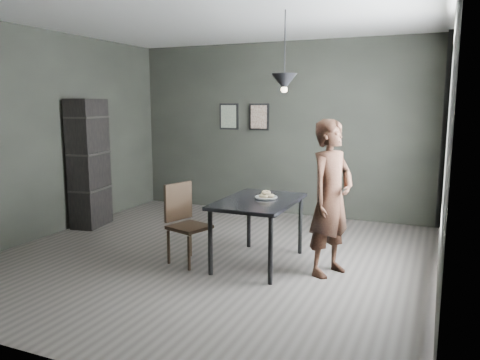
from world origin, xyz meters
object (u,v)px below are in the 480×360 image
at_px(cafe_table, 259,206).
at_px(shelf_unit, 89,163).
at_px(woman, 331,198).
at_px(wood_chair, 184,218).
at_px(white_plate, 266,198).
at_px(pendant_lamp, 284,82).

relative_size(cafe_table, shelf_unit, 0.64).
relative_size(cafe_table, woman, 0.72).
bearing_deg(shelf_unit, wood_chair, -32.35).
height_order(white_plate, pendant_lamp, pendant_lamp).
xyz_separation_m(white_plate, wood_chair, (-0.86, -0.37, -0.23)).
xyz_separation_m(cafe_table, woman, (0.82, 0.01, 0.16)).
bearing_deg(cafe_table, white_plate, 60.67).
height_order(white_plate, wood_chair, wood_chair).
relative_size(wood_chair, shelf_unit, 0.49).
bearing_deg(wood_chair, cafe_table, 36.15).
relative_size(wood_chair, pendant_lamp, 1.06).
xyz_separation_m(shelf_unit, pendant_lamp, (3.17, -0.49, 1.11)).
bearing_deg(pendant_lamp, white_plate, -179.29).
bearing_deg(cafe_table, woman, 0.65).
bearing_deg(white_plate, pendant_lamp, 0.71).
relative_size(cafe_table, white_plate, 5.22).
xyz_separation_m(cafe_table, pendant_lamp, (0.25, 0.10, 1.38)).
xyz_separation_m(wood_chair, pendant_lamp, (1.06, 0.38, 1.53)).
height_order(cafe_table, woman, woman).
bearing_deg(woman, wood_chair, 124.00).
bearing_deg(woman, shelf_unit, 105.14).
height_order(wood_chair, pendant_lamp, pendant_lamp).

